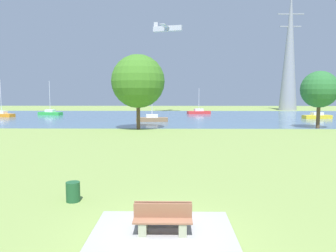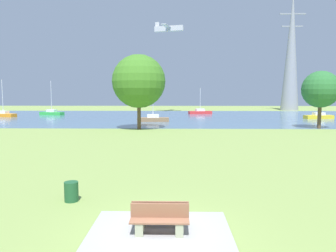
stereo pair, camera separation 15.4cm
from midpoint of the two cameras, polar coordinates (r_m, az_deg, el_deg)
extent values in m
plane|color=#7F994C|center=(32.11, 0.22, -2.04)|extent=(160.00, 160.00, 0.00)
cube|color=#9D9D9D|center=(10.73, -1.31, -17.95)|extent=(4.40, 3.20, 0.10)
cube|color=#A0A581|center=(10.96, -4.51, -16.01)|extent=(0.24, 0.44, 0.40)
cube|color=#A0A581|center=(10.92, 2.03, -16.09)|extent=(0.24, 0.44, 0.40)
cube|color=brown|center=(10.84, -1.25, -14.97)|extent=(1.80, 0.48, 0.05)
cube|color=brown|center=(10.55, -1.30, -14.14)|extent=(1.80, 0.05, 0.44)
cube|color=#A0A581|center=(10.37, -4.86, -17.32)|extent=(0.24, 0.44, 0.40)
cube|color=#A0A581|center=(10.33, 2.10, -17.41)|extent=(0.24, 0.44, 0.40)
cube|color=brown|center=(10.25, -1.39, -16.24)|extent=(1.80, 0.48, 0.05)
cube|color=brown|center=(10.36, -1.35, -14.53)|extent=(1.80, 0.05, 0.44)
cylinder|color=#1E512D|center=(13.98, -16.55, -10.94)|extent=(0.56, 0.56, 0.80)
cube|color=slate|center=(59.97, 0.56, 1.61)|extent=(140.00, 40.00, 0.02)
cube|color=green|center=(68.83, -19.91, 2.06)|extent=(5.03, 2.75, 0.60)
cube|color=white|center=(68.80, -19.93, 2.52)|extent=(2.03, 1.55, 0.50)
cylinder|color=silver|center=(68.72, -20.01, 4.88)|extent=(0.10, 0.10, 6.17)
cube|color=brown|center=(50.06, -2.89, 1.13)|extent=(4.88, 1.80, 0.60)
cube|color=white|center=(50.01, -2.89, 1.76)|extent=(1.87, 1.21, 0.50)
cylinder|color=silver|center=(49.89, -2.91, 5.57)|extent=(0.10, 0.10, 7.15)
cube|color=yellow|center=(61.07, 24.51, 1.46)|extent=(4.97, 2.23, 0.60)
cube|color=white|center=(61.04, 24.53, 1.97)|extent=(1.95, 1.37, 0.50)
cylinder|color=silver|center=(60.94, 24.66, 5.06)|extent=(0.10, 0.10, 7.09)
cube|color=red|center=(68.51, 5.33, 2.36)|extent=(5.01, 2.47, 0.60)
cube|color=white|center=(68.48, 5.34, 2.82)|extent=(1.99, 1.45, 0.50)
cylinder|color=silver|center=(68.40, 5.36, 4.60)|extent=(0.10, 0.10, 4.76)
cube|color=orange|center=(67.03, -27.09, 1.68)|extent=(5.03, 2.74, 0.60)
cube|color=white|center=(67.00, -27.11, 2.15)|extent=(2.03, 1.55, 0.50)
cylinder|color=silver|center=(66.91, -27.22, 4.57)|extent=(0.10, 0.10, 6.17)
cylinder|color=brown|center=(39.44, -5.32, 1.97)|extent=(0.44, 0.44, 3.53)
sphere|color=#3E7724|center=(39.38, -5.37, 7.78)|extent=(6.37, 6.37, 6.37)
cylinder|color=brown|center=(44.31, 24.65, 1.70)|extent=(0.44, 0.44, 3.25)
sphere|color=#2B6932|center=(44.22, 24.83, 5.83)|extent=(4.49, 4.49, 4.49)
cone|color=gray|center=(88.95, 20.41, 12.21)|extent=(4.40, 4.40, 29.76)
cube|color=gray|center=(90.45, 20.62, 17.83)|extent=(6.40, 0.30, 0.30)
cube|color=gray|center=(89.85, 20.55, 15.96)|extent=(5.20, 0.30, 0.30)
cube|color=silver|center=(73.83, -0.11, 16.62)|extent=(6.47, 2.73, 1.10)
cube|color=silver|center=(73.86, -0.11, 16.77)|extent=(3.25, 8.40, 0.16)
cube|color=silver|center=(74.77, -2.20, 17.10)|extent=(0.90, 0.35, 1.50)
camera|label=1|loc=(0.08, -90.18, -0.02)|focal=34.92mm
camera|label=2|loc=(0.08, 89.82, 0.02)|focal=34.92mm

